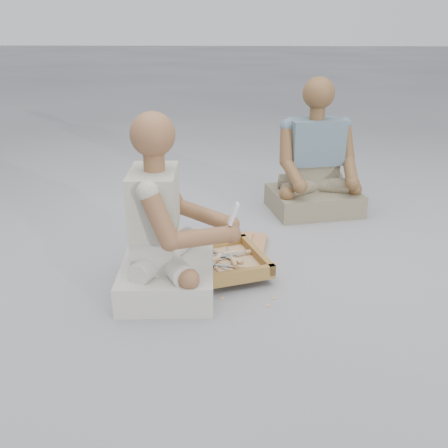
{
  "coord_description": "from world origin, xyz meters",
  "views": [
    {
      "loc": [
        -0.02,
        -2.0,
        1.16
      ],
      "look_at": [
        -0.12,
        0.15,
        0.3
      ],
      "focal_mm": 40.0,
      "sensor_mm": 36.0,
      "label": 1
    }
  ],
  "objects_px": {
    "carved_panel": "(212,247)",
    "tool_tray": "(211,264)",
    "craftsman": "(165,233)",
    "companion": "(315,168)"
  },
  "relations": [
    {
      "from": "carved_panel",
      "to": "tool_tray",
      "type": "xyz_separation_m",
      "value": [
        0.02,
        -0.3,
        0.04
      ]
    },
    {
      "from": "carved_panel",
      "to": "craftsman",
      "type": "distance_m",
      "value": 0.55
    },
    {
      "from": "tool_tray",
      "to": "craftsman",
      "type": "height_order",
      "value": "craftsman"
    },
    {
      "from": "craftsman",
      "to": "carved_panel",
      "type": "bearing_deg",
      "value": 154.37
    },
    {
      "from": "craftsman",
      "to": "companion",
      "type": "bearing_deg",
      "value": 140.17
    },
    {
      "from": "tool_tray",
      "to": "craftsman",
      "type": "bearing_deg",
      "value": -143.1
    },
    {
      "from": "tool_tray",
      "to": "companion",
      "type": "relative_size",
      "value": 0.73
    },
    {
      "from": "carved_panel",
      "to": "companion",
      "type": "distance_m",
      "value": 0.96
    },
    {
      "from": "tool_tray",
      "to": "companion",
      "type": "distance_m",
      "value": 1.17
    },
    {
      "from": "tool_tray",
      "to": "craftsman",
      "type": "xyz_separation_m",
      "value": [
        -0.2,
        -0.15,
        0.22
      ]
    }
  ]
}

